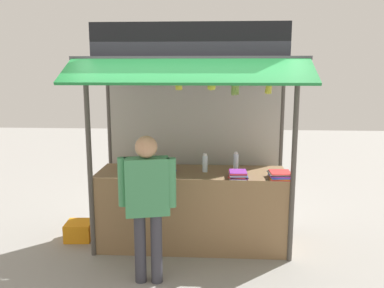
% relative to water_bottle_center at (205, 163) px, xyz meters
% --- Properties ---
extents(ground_plane, '(20.00, 20.00, 0.00)m').
position_rel_water_bottle_center_xyz_m(ground_plane, '(-0.16, -0.00, -1.07)').
color(ground_plane, gray).
extents(stall_counter, '(2.34, 0.75, 0.96)m').
position_rel_water_bottle_center_xyz_m(stall_counter, '(-0.16, -0.00, -0.59)').
color(stall_counter, olive).
rests_on(stall_counter, ground).
extents(stall_structure, '(2.54, 1.66, 2.70)m').
position_rel_water_bottle_center_xyz_m(stall_structure, '(-0.16, 0.15, 0.59)').
color(stall_structure, '#4C4742').
rests_on(stall_structure, ground).
extents(water_bottle_center, '(0.07, 0.07, 0.23)m').
position_rel_water_bottle_center_xyz_m(water_bottle_center, '(0.00, 0.00, 0.00)').
color(water_bottle_center, silver).
rests_on(water_bottle_center, stall_counter).
extents(water_bottle_far_right, '(0.09, 0.09, 0.32)m').
position_rel_water_bottle_center_xyz_m(water_bottle_far_right, '(-0.77, 0.03, 0.04)').
color(water_bottle_far_right, silver).
rests_on(water_bottle_far_right, stall_counter).
extents(water_bottle_mid_right, '(0.06, 0.06, 0.23)m').
position_rel_water_bottle_center_xyz_m(water_bottle_mid_right, '(0.39, 0.12, -0.00)').
color(water_bottle_mid_right, silver).
rests_on(water_bottle_mid_right, stall_counter).
extents(magazine_stack_front_left, '(0.27, 0.28, 0.08)m').
position_rel_water_bottle_center_xyz_m(magazine_stack_front_left, '(0.88, -0.25, -0.07)').
color(magazine_stack_front_left, red).
rests_on(magazine_stack_front_left, stall_counter).
extents(magazine_stack_far_left, '(0.24, 0.26, 0.08)m').
position_rel_water_bottle_center_xyz_m(magazine_stack_far_left, '(0.40, -0.26, -0.07)').
color(magazine_stack_far_left, white).
rests_on(magazine_stack_far_left, stall_counter).
extents(magazine_stack_left, '(0.25, 0.29, 0.06)m').
position_rel_water_bottle_center_xyz_m(magazine_stack_left, '(-0.48, -0.09, -0.08)').
color(magazine_stack_left, blue).
rests_on(magazine_stack_left, stall_counter).
extents(banana_bunch_rightmost, '(0.11, 0.11, 0.23)m').
position_rel_water_bottle_center_xyz_m(banana_bunch_rightmost, '(0.08, -0.48, 0.99)').
color(banana_bunch_rightmost, '#332D23').
extents(banana_bunch_inner_left, '(0.10, 0.10, 0.23)m').
position_rel_water_bottle_center_xyz_m(banana_bunch_inner_left, '(-0.28, -0.48, 0.99)').
color(banana_bunch_inner_left, '#332D23').
extents(banana_bunch_leftmost, '(0.11, 0.11, 0.29)m').
position_rel_water_bottle_center_xyz_m(banana_bunch_leftmost, '(0.33, -0.48, 0.95)').
color(banana_bunch_leftmost, '#332D23').
extents(banana_bunch_inner_right, '(0.09, 0.09, 0.27)m').
position_rel_water_bottle_center_xyz_m(banana_bunch_inner_right, '(0.69, -0.48, 0.95)').
color(banana_bunch_inner_right, '#332D23').
extents(vendor_person, '(0.59, 0.29, 1.57)m').
position_rel_water_bottle_center_xyz_m(vendor_person, '(-0.56, -0.95, -0.13)').
color(vendor_person, '#383842').
rests_on(vendor_person, ground).
extents(plastic_crate, '(0.36, 0.36, 0.23)m').
position_rel_water_bottle_center_xyz_m(plastic_crate, '(-1.66, 0.06, -0.95)').
color(plastic_crate, orange).
rests_on(plastic_crate, ground).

